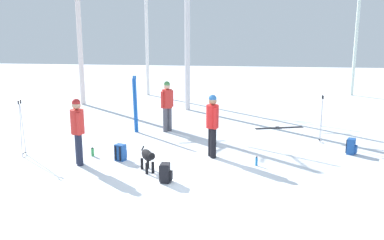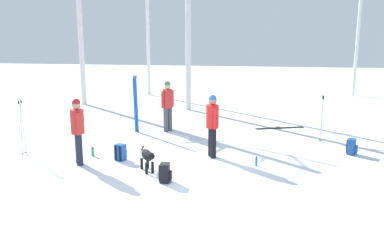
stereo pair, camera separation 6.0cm
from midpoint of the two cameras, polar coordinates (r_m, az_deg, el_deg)
name	(u,v)px [view 2 (the right image)]	position (r m, az deg, el deg)	size (l,w,h in m)	color
ground_plane	(187,175)	(10.02, -0.47, -7.55)	(60.00, 60.00, 0.00)	white
person_0	(212,122)	(11.15, 2.96, -0.25)	(0.34, 0.48, 1.72)	black
person_1	(78,127)	(10.91, -15.26, -0.96)	(0.34, 0.46, 1.72)	#1E2338
person_2	(168,103)	(14.02, -3.24, 2.35)	(0.37, 0.43, 1.72)	#4C4C56
dog	(147,156)	(10.19, -5.97, -4.98)	(0.52, 0.79, 0.57)	black
ski_pair_planted_0	(136,104)	(14.02, -7.60, 2.14)	(0.17, 0.04, 1.91)	blue
ski_pair_lying_0	(280,128)	(14.96, 12.03, -1.06)	(1.72, 0.70, 0.05)	black
ski_poles_0	(322,118)	(13.24, 17.49, 0.29)	(0.07, 0.22, 1.45)	#B2B2BC
ski_poles_1	(22,126)	(12.20, -22.14, -0.82)	(0.07, 0.22, 1.55)	#B2B2BC
backpack_0	(121,152)	(11.20, -9.61, -4.41)	(0.31, 0.33, 0.44)	#1E4C99
backpack_1	(165,173)	(9.53, -3.53, -7.26)	(0.29, 0.26, 0.44)	black
backpack_2	(352,147)	(12.40, 21.18, -3.44)	(0.33, 0.31, 0.44)	#1E4C99
water_bottle_0	(256,162)	(10.76, 8.97, -5.64)	(0.06, 0.06, 0.24)	#1E72BF
water_bottle_1	(93,152)	(11.75, -13.31, -4.28)	(0.08, 0.08, 0.24)	green
birch_tree_0	(79,14)	(19.65, -15.09, 13.91)	(1.78, 1.73, 7.71)	silver
birch_tree_1	(148,17)	(21.99, -6.02, 13.90)	(1.44, 1.01, 7.80)	white
birch_tree_2	(188,32)	(17.67, -0.44, 11.96)	(1.47, 1.35, 6.17)	silver
birch_tree_3	(359,19)	(23.26, 22.01, 12.69)	(1.47, 1.44, 7.43)	silver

